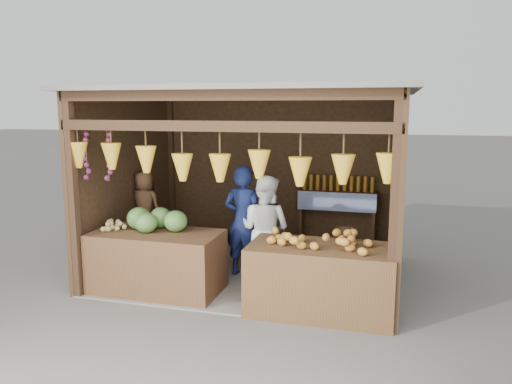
% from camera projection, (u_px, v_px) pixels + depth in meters
% --- Properties ---
extents(ground, '(80.00, 80.00, 0.00)m').
position_uv_depth(ground, '(254.00, 274.00, 7.29)').
color(ground, '#514F49').
rests_on(ground, ground).
extents(stall_structure, '(4.30, 3.30, 2.66)m').
position_uv_depth(stall_structure, '(250.00, 161.00, 6.98)').
color(stall_structure, slate).
rests_on(stall_structure, ground).
extents(back_shelf, '(1.25, 0.32, 1.32)m').
position_uv_depth(back_shelf, '(337.00, 203.00, 8.09)').
color(back_shelf, '#382314').
rests_on(back_shelf, ground).
extents(counter_left, '(1.67, 0.85, 0.81)m').
position_uv_depth(counter_left, '(157.00, 262.00, 6.54)').
color(counter_left, '#4B2B19').
rests_on(counter_left, ground).
extents(counter_right, '(1.69, 0.85, 0.81)m').
position_uv_depth(counter_right, '(321.00, 280.00, 5.87)').
color(counter_right, '#452A17').
rests_on(counter_right, ground).
extents(stool, '(0.35, 0.35, 0.33)m').
position_uv_depth(stool, '(147.00, 251.00, 7.88)').
color(stool, black).
rests_on(stool, ground).
extents(man_standing, '(0.63, 0.45, 1.61)m').
position_uv_depth(man_standing, '(244.00, 222.00, 7.06)').
color(man_standing, '#121A44').
rests_on(man_standing, ground).
extents(woman_standing, '(0.87, 0.75, 1.51)m').
position_uv_depth(woman_standing, '(265.00, 230.00, 6.81)').
color(woman_standing, white).
rests_on(woman_standing, ground).
extents(vendor_seated, '(0.59, 0.42, 1.11)m').
position_uv_depth(vendor_seated, '(145.00, 206.00, 7.76)').
color(vendor_seated, brown).
rests_on(vendor_seated, stool).
extents(melon_pile, '(1.00, 0.50, 0.32)m').
position_uv_depth(melon_pile, '(154.00, 219.00, 6.54)').
color(melon_pile, '#144612').
rests_on(melon_pile, counter_left).
extents(tanfruit_pile, '(0.34, 0.40, 0.13)m').
position_uv_depth(tanfruit_pile, '(114.00, 225.00, 6.59)').
color(tanfruit_pile, olive).
rests_on(tanfruit_pile, counter_left).
extents(mango_pile, '(1.40, 0.64, 0.22)m').
position_uv_depth(mango_pile, '(321.00, 237.00, 5.76)').
color(mango_pile, '#CD471B').
rests_on(mango_pile, counter_right).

